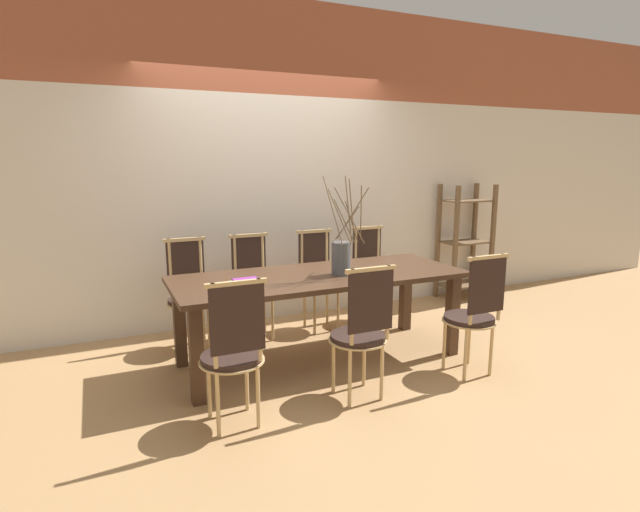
{
  "coord_description": "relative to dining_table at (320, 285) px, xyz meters",
  "views": [
    {
      "loc": [
        -1.63,
        -3.6,
        1.66
      ],
      "look_at": [
        0.0,
        0.0,
        0.89
      ],
      "focal_mm": 28.0,
      "sensor_mm": 36.0,
      "label": 1
    }
  ],
  "objects": [
    {
      "name": "dining_table",
      "position": [
        0.0,
        0.0,
        0.0
      ],
      "size": [
        2.37,
        0.92,
        0.74
      ],
      "color": "#422B1C",
      "rests_on": "ground_plane"
    },
    {
      "name": "chair_far_right",
      "position": [
        0.94,
        0.76,
        -0.13
      ],
      "size": [
        0.41,
        0.41,
        0.97
      ],
      "rotation": [
        0.0,
        0.0,
        3.14
      ],
      "color": "black",
      "rests_on": "ground_plane"
    },
    {
      "name": "shelving_rack",
      "position": [
        2.37,
        1.03,
        0.04
      ],
      "size": [
        0.59,
        0.37,
        1.37
      ],
      "color": "brown",
      "rests_on": "ground_plane"
    },
    {
      "name": "chair_far_center",
      "position": [
        0.33,
        0.76,
        -0.13
      ],
      "size": [
        0.41,
        0.41,
        0.97
      ],
      "rotation": [
        0.0,
        0.0,
        3.14
      ],
      "color": "black",
      "rests_on": "ground_plane"
    },
    {
      "name": "chair_near_left",
      "position": [
        -0.03,
        -0.76,
        -0.13
      ],
      "size": [
        0.41,
        0.41,
        0.97
      ],
      "color": "black",
      "rests_on": "ground_plane"
    },
    {
      "name": "vase_centerpiece",
      "position": [
        0.15,
        -0.09,
        0.25
      ],
      "size": [
        0.36,
        0.43,
        0.8
      ],
      "color": "#4C5156",
      "rests_on": "dining_table"
    },
    {
      "name": "chair_near_leftend",
      "position": [
        -0.93,
        -0.76,
        -0.13
      ],
      "size": [
        0.41,
        0.41,
        0.97
      ],
      "color": "black",
      "rests_on": "ground_plane"
    },
    {
      "name": "ground_plane",
      "position": [
        0.0,
        0.0,
        -0.64
      ],
      "size": [
        16.0,
        16.0,
        0.0
      ],
      "primitive_type": "plane",
      "color": "#A87F51"
    },
    {
      "name": "book_stack",
      "position": [
        -0.64,
        -0.08,
        0.11
      ],
      "size": [
        0.23,
        0.19,
        0.04
      ],
      "color": "beige",
      "rests_on": "dining_table"
    },
    {
      "name": "chair_far_left",
      "position": [
        -0.34,
        0.76,
        -0.13
      ],
      "size": [
        0.41,
        0.41,
        0.97
      ],
      "rotation": [
        0.0,
        0.0,
        3.14
      ],
      "color": "black",
      "rests_on": "ground_plane"
    },
    {
      "name": "chair_far_leftend",
      "position": [
        -0.93,
        0.76,
        -0.13
      ],
      "size": [
        0.41,
        0.41,
        0.97
      ],
      "rotation": [
        0.0,
        0.0,
        3.14
      ],
      "color": "black",
      "rests_on": "ground_plane"
    },
    {
      "name": "chair_near_center",
      "position": [
        0.95,
        -0.76,
        -0.13
      ],
      "size": [
        0.41,
        0.41,
        0.97
      ],
      "color": "black",
      "rests_on": "ground_plane"
    },
    {
      "name": "wall_rear",
      "position": [
        0.0,
        1.28,
        0.96
      ],
      "size": [
        12.0,
        0.06,
        3.2
      ],
      "color": "beige",
      "rests_on": "ground_plane"
    }
  ]
}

